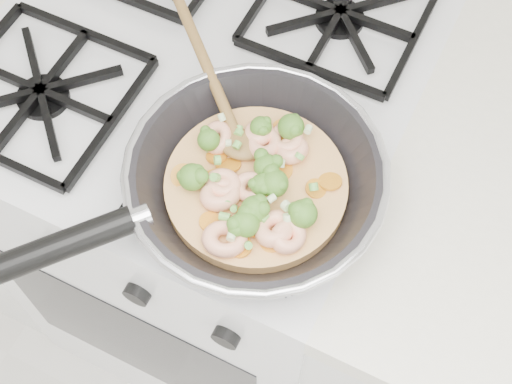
% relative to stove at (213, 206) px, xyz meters
% --- Properties ---
extents(stove, '(0.60, 0.60, 0.92)m').
position_rel_stove_xyz_m(stove, '(0.00, 0.00, 0.00)').
color(stove, white).
rests_on(stove, ground).
extents(skillet, '(0.41, 0.50, 0.09)m').
position_rel_stove_xyz_m(skillet, '(0.17, -0.17, 0.50)').
color(skillet, black).
rests_on(skillet, stove).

